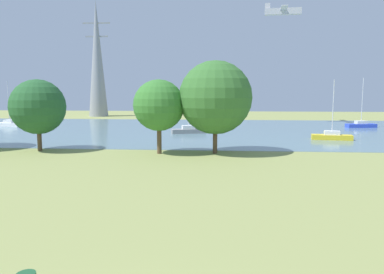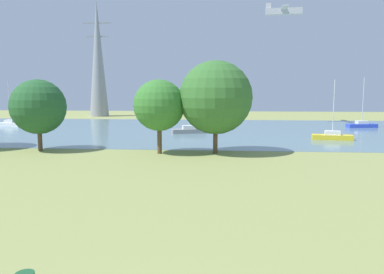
% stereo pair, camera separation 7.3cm
% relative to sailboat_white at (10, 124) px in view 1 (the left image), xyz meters
% --- Properties ---
extents(ground_plane, '(160.00, 160.00, 0.00)m').
position_rel_sailboat_white_xyz_m(ground_plane, '(33.49, -31.21, -0.47)').
color(ground_plane, '#8C9351').
extents(water_surface, '(140.00, 40.00, 0.02)m').
position_rel_sailboat_white_xyz_m(water_surface, '(33.49, -3.21, -0.46)').
color(water_surface, slate).
rests_on(water_surface, ground).
extents(sailboat_white, '(5.03, 2.82, 7.62)m').
position_rel_sailboat_white_xyz_m(sailboat_white, '(0.00, 0.00, 0.00)').
color(sailboat_white, white).
rests_on(sailboat_white, water_surface).
extents(sailboat_blue, '(4.98, 2.28, 8.09)m').
position_rel_sailboat_white_xyz_m(sailboat_blue, '(58.59, 2.53, 0.01)').
color(sailboat_blue, blue).
rests_on(sailboat_blue, water_surface).
extents(sailboat_yellow, '(4.96, 2.15, 7.36)m').
position_rel_sailboat_white_xyz_m(sailboat_yellow, '(49.40, -13.54, -0.00)').
color(sailboat_yellow, yellow).
rests_on(sailboat_yellow, water_surface).
extents(sailboat_gray, '(5.03, 2.78, 7.48)m').
position_rel_sailboat_white_xyz_m(sailboat_gray, '(31.08, -7.91, -0.00)').
color(sailboat_gray, gray).
rests_on(sailboat_gray, water_surface).
extents(tree_mid_shore, '(5.50, 5.50, 7.20)m').
position_rel_sailboat_white_xyz_m(tree_mid_shore, '(17.37, -24.54, 3.97)').
color(tree_mid_shore, brown).
rests_on(tree_mid_shore, ground).
extents(tree_west_near, '(4.93, 4.93, 7.14)m').
position_rel_sailboat_white_xyz_m(tree_west_near, '(29.77, -25.34, 4.19)').
color(tree_west_near, brown).
rests_on(tree_west_near, ground).
extents(tree_west_far, '(7.06, 7.06, 8.94)m').
position_rel_sailboat_white_xyz_m(tree_west_far, '(35.15, -24.75, 4.94)').
color(tree_west_far, brown).
rests_on(tree_west_far, ground).
extents(electricity_pylon, '(6.40, 4.40, 26.67)m').
position_rel_sailboat_white_xyz_m(electricity_pylon, '(6.96, 25.82, 12.88)').
color(electricity_pylon, gray).
rests_on(electricity_pylon, ground).
extents(light_aircraft, '(6.47, 8.46, 2.10)m').
position_rel_sailboat_white_xyz_m(light_aircraft, '(46.47, 9.52, 19.60)').
color(light_aircraft, silver).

